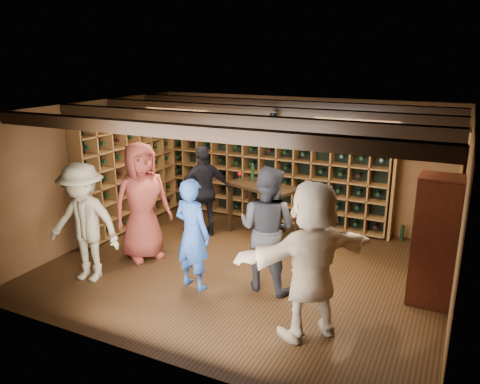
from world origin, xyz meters
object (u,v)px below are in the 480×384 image
at_px(guest_red_floral, 142,202).
at_px(guest_khaki, 84,223).
at_px(man_blue_shirt, 192,234).
at_px(guest_beige, 312,261).
at_px(guest_woman_black, 204,192).
at_px(man_grey_suit, 267,229).
at_px(tasting_table, 263,192).
at_px(display_cabinet, 434,243).

distance_m(guest_red_floral, guest_khaki, 1.06).
relative_size(man_blue_shirt, guest_beige, 0.84).
xyz_separation_m(man_blue_shirt, guest_khaki, (-1.56, -0.48, 0.08)).
bearing_deg(guest_woman_black, man_blue_shirt, 68.58).
relative_size(man_blue_shirt, guest_woman_black, 0.96).
bearing_deg(guest_beige, man_grey_suit, -90.60).
height_order(guest_woman_black, tasting_table, guest_woman_black).
height_order(man_grey_suit, tasting_table, man_grey_suit).
bearing_deg(man_grey_suit, guest_red_floral, 2.98).
distance_m(man_blue_shirt, guest_beige, 1.95).
distance_m(display_cabinet, tasting_table, 3.27).
xyz_separation_m(guest_woman_black, guest_khaki, (-0.69, -2.32, 0.05)).
distance_m(man_grey_suit, guest_beige, 1.29).
height_order(guest_khaki, tasting_table, guest_khaki).
bearing_deg(man_grey_suit, man_blue_shirt, 30.35).
xyz_separation_m(man_grey_suit, guest_red_floral, (-2.24, 0.09, 0.07)).
distance_m(display_cabinet, guest_beige, 1.92).
bearing_deg(tasting_table, man_blue_shirt, -72.50).
height_order(display_cabinet, guest_beige, guest_beige).
distance_m(man_blue_shirt, guest_khaki, 1.64).
relative_size(display_cabinet, guest_khaki, 0.97).
height_order(guest_red_floral, guest_woman_black, guest_red_floral).
height_order(man_blue_shirt, guest_khaki, guest_khaki).
bearing_deg(man_blue_shirt, man_grey_suit, -144.06).
height_order(guest_khaki, guest_beige, guest_beige).
height_order(man_grey_suit, guest_beige, guest_beige).
relative_size(display_cabinet, tasting_table, 1.21).
distance_m(man_blue_shirt, tasting_table, 2.31).
xyz_separation_m(display_cabinet, guest_red_floral, (-4.40, -0.50, 0.12)).
bearing_deg(man_blue_shirt, guest_red_floral, -11.95).
xyz_separation_m(man_blue_shirt, guest_woman_black, (-0.87, 1.85, 0.03)).
bearing_deg(display_cabinet, guest_khaki, -162.09).
relative_size(man_grey_suit, guest_khaki, 1.01).
xyz_separation_m(display_cabinet, man_blue_shirt, (-3.12, -1.04, -0.04)).
relative_size(guest_woman_black, guest_beige, 0.88).
bearing_deg(guest_woman_black, guest_red_floral, 25.91).
height_order(guest_woman_black, guest_khaki, guest_khaki).
relative_size(guest_red_floral, guest_woman_black, 1.15).
xyz_separation_m(man_blue_shirt, man_grey_suit, (0.96, 0.45, 0.09)).
bearing_deg(guest_beige, guest_red_floral, -64.07).
xyz_separation_m(guest_khaki, tasting_table, (1.67, 2.78, -0.04)).
xyz_separation_m(display_cabinet, man_grey_suit, (-2.16, -0.59, 0.05)).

